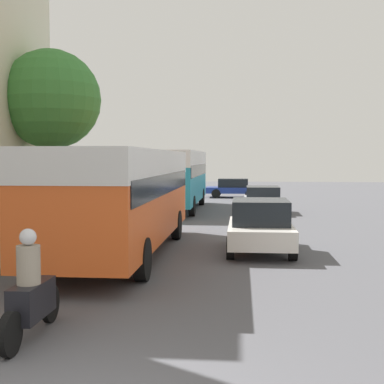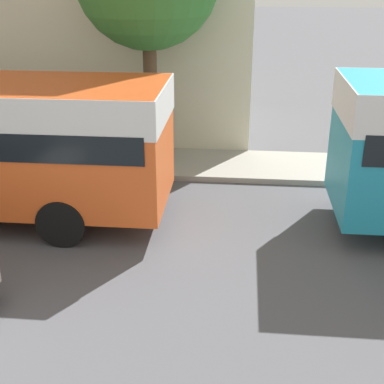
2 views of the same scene
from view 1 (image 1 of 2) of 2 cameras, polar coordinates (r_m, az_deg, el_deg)
name	(u,v)px [view 1 (image 1 of 2)]	position (r m, az deg, el deg)	size (l,w,h in m)	color
bus_lead	(122,187)	(15.49, -7.44, 0.51)	(2.63, 10.34, 3.03)	#EA5B23
bus_following	(176,172)	(29.05, -1.72, 2.14)	(2.61, 10.16, 3.20)	teal
motorcycle_behind_lead	(31,295)	(8.77, -16.83, -10.48)	(0.38, 2.24, 1.73)	black
car_crossing	(263,199)	(27.98, 7.54, -0.70)	(1.96, 4.12, 1.36)	#B7B7BC
car_far_curb	(260,225)	(16.04, 7.29, -3.56)	(1.93, 3.82, 1.58)	silver
car_distant	(233,187)	(38.68, 4.40, 0.49)	(3.84, 1.95, 1.36)	navy
street_tree	(51,100)	(20.68, -14.80, 9.47)	(3.66, 3.66, 6.67)	brown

